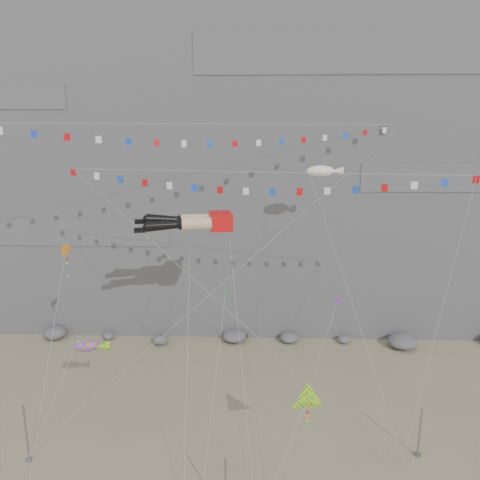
{
  "coord_description": "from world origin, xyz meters",
  "views": [
    {
      "loc": [
        2.16,
        -30.51,
        22.85
      ],
      "look_at": [
        0.88,
        9.0,
        13.41
      ],
      "focal_mm": 35.0,
      "sensor_mm": 36.0,
      "label": 1
    }
  ],
  "objects": [
    {
      "name": "anchor_pole_right",
      "position": [
        13.96,
        -1.09,
        1.92
      ],
      "size": [
        0.12,
        0.12,
        3.84
      ],
      "primitive_type": "cylinder",
      "color": "slate",
      "rests_on": "ground"
    },
    {
      "name": "small_kite_a",
      "position": [
        -3.43,
        9.22,
        14.73
      ],
      "size": [
        2.05,
        16.62,
        21.87
      ],
      "color": "orange",
      "rests_on": "ground"
    },
    {
      "name": "fish_windsock",
      "position": [
        -10.14,
        0.71,
        7.26
      ],
      "size": [
        4.92,
        6.46,
        9.66
      ],
      "color": "#FF550D",
      "rests_on": "ground"
    },
    {
      "name": "small_kite_b",
      "position": [
        8.63,
        4.15,
        9.44
      ],
      "size": [
        6.15,
        11.3,
        15.33
      ],
      "color": "purple",
      "rests_on": "ground"
    },
    {
      "name": "small_kite_c",
      "position": [
        0.06,
        1.26,
        11.02
      ],
      "size": [
        1.7,
        9.79,
        14.56
      ],
      "color": "green",
      "rests_on": "ground"
    },
    {
      "name": "ground",
      "position": [
        0.0,
        0.0,
        0.0
      ],
      "size": [
        120.0,
        120.0,
        0.0
      ],
      "primitive_type": "plane",
      "color": "gray",
      "rests_on": "ground"
    },
    {
      "name": "flag_banner_upper",
      "position": [
        -0.7,
        10.59,
        23.21
      ],
      "size": [
        35.55,
        23.08,
        30.96
      ],
      "color": "red",
      "rests_on": "ground"
    },
    {
      "name": "blimp_windsock",
      "position": [
        7.96,
        11.4,
        19.13
      ],
      "size": [
        6.71,
        14.99,
        24.3
      ],
      "color": "#FAEDCE",
      "rests_on": "ground"
    },
    {
      "name": "anchor_pole_left",
      "position": [
        -13.65,
        -2.51,
        2.18
      ],
      "size": [
        0.12,
        0.12,
        4.36
      ],
      "primitive_type": "cylinder",
      "color": "slate",
      "rests_on": "ground"
    },
    {
      "name": "flag_banner_lower",
      "position": [
        2.49,
        4.76,
        19.65
      ],
      "size": [
        30.08,
        9.64,
        23.15
      ],
      "color": "red",
      "rests_on": "ground"
    },
    {
      "name": "delta_kite",
      "position": [
        5.59,
        -4.13,
        6.2
      ],
      "size": [
        4.56,
        3.89,
        8.16
      ],
      "color": "yellow",
      "rests_on": "ground"
    },
    {
      "name": "talus_boulders",
      "position": [
        0.0,
        17.0,
        0.6
      ],
      "size": [
        60.0,
        3.0,
        1.2
      ],
      "primitive_type": null,
      "color": "slate",
      "rests_on": "ground"
    },
    {
      "name": "cliff",
      "position": [
        0.0,
        32.0,
        25.0
      ],
      "size": [
        80.0,
        28.0,
        50.0
      ],
      "primitive_type": "cube",
      "color": "slate",
      "rests_on": "ground"
    },
    {
      "name": "legs_kite",
      "position": [
        -2.66,
        5.88,
        15.61
      ],
      "size": [
        9.93,
        15.26,
        21.07
      ],
      "rotation": [
        0.0,
        0.0,
        0.19
      ],
      "color": "red",
      "rests_on": "ground"
    },
    {
      "name": "harlequin_kite",
      "position": [
        -12.33,
        3.65,
        13.72
      ],
      "size": [
        1.61,
        9.35,
        16.15
      ],
      "color": "red",
      "rests_on": "ground"
    }
  ]
}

